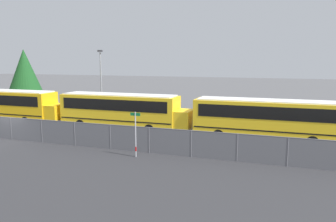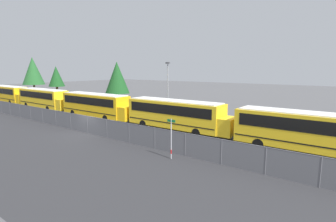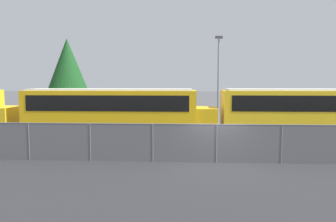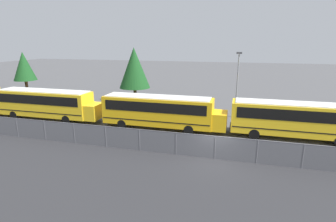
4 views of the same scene
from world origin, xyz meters
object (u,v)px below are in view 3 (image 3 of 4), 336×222
light_pole (218,77)px  tree_2 (67,68)px  school_bus_2 (115,110)px  school_bus_3 (313,110)px

light_pole → tree_2: 14.58m
school_bus_2 → tree_2: tree_2 is taller
light_pole → tree_2: bearing=165.1°
school_bus_2 → school_bus_3: (12.82, 0.40, 0.00)m
school_bus_2 → school_bus_3: 12.83m
school_bus_2 → tree_2: 12.47m
school_bus_3 → tree_2: bearing=153.8°
school_bus_3 → light_pole: (-5.52, 5.87, 2.17)m
school_bus_3 → light_pole: light_pole is taller
school_bus_2 → light_pole: size_ratio=1.68×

